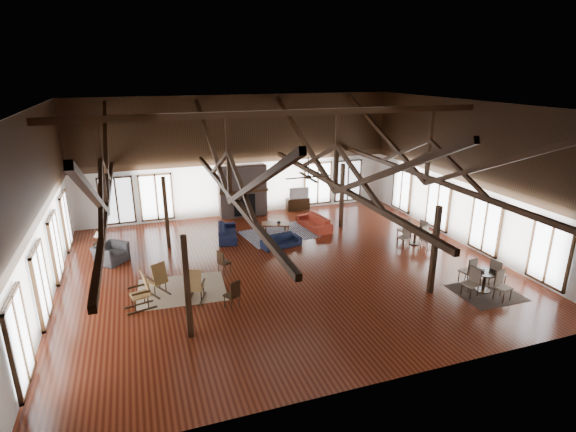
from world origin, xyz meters
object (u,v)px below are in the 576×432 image
object	(u,v)px
cafe_table_near	(485,278)
sofa_navy_left	(227,232)
tv_console	(298,204)
cafe_table_far	(415,234)
sofa_navy_front	(281,241)
sofa_orange	(314,222)
coffee_table	(275,225)
armchair	(111,253)

from	to	relation	value
cafe_table_near	sofa_navy_left	bearing A→B (deg)	132.98
tv_console	cafe_table_far	bearing A→B (deg)	-64.22
sofa_navy_front	sofa_orange	size ratio (longest dim) A/B	0.82
tv_console	sofa_navy_front	bearing A→B (deg)	-117.79
cafe_table_far	cafe_table_near	bearing A→B (deg)	-93.63
sofa_orange	coffee_table	bearing A→B (deg)	-96.14
sofa_navy_front	sofa_orange	xyz separation A→B (m)	(2.19, 1.65, 0.05)
coffee_table	tv_console	distance (m)	3.84
sofa_navy_left	cafe_table_near	world-z (taller)	cafe_table_near
tv_console	cafe_table_near	bearing A→B (deg)	-75.60
coffee_table	sofa_navy_left	bearing A→B (deg)	-164.10
sofa_orange	coffee_table	world-z (taller)	sofa_orange
sofa_navy_front	sofa_navy_left	world-z (taller)	sofa_navy_left
sofa_navy_front	tv_console	bearing A→B (deg)	52.08
coffee_table	cafe_table_near	world-z (taller)	cafe_table_near
tv_console	sofa_navy_left	bearing A→B (deg)	-145.75
sofa_orange	tv_console	xyz separation A→B (m)	(0.30, 3.07, 0.01)
armchair	cafe_table_far	world-z (taller)	cafe_table_far
coffee_table	tv_console	world-z (taller)	tv_console
sofa_navy_left	cafe_table_far	distance (m)	8.18
cafe_table_far	sofa_navy_front	bearing A→B (deg)	164.00
sofa_navy_front	sofa_navy_left	size ratio (longest dim) A/B	0.84
sofa_orange	armchair	bearing A→B (deg)	-91.33
cafe_table_near	tv_console	world-z (taller)	cafe_table_near
armchair	cafe_table_near	xyz separation A→B (m)	(12.02, -6.68, 0.13)
sofa_navy_left	armchair	size ratio (longest dim) A/B	1.80
armchair	coffee_table	bearing A→B (deg)	-40.63
sofa_navy_front	sofa_navy_left	distance (m)	2.59
sofa_navy_front	armchair	world-z (taller)	armchair
coffee_table	armchair	distance (m)	7.09
sofa_orange	armchair	size ratio (longest dim) A/B	1.84
coffee_table	cafe_table_near	xyz separation A→B (m)	(5.00, -7.63, 0.06)
cafe_table_far	sofa_navy_left	bearing A→B (deg)	156.35
sofa_orange	cafe_table_far	xyz separation A→B (m)	(3.35, -3.23, 0.17)
sofa_navy_front	armchair	distance (m)	6.81
sofa_navy_front	tv_console	distance (m)	5.33
sofa_orange	tv_console	bearing A→B (deg)	166.67
sofa_navy_left	cafe_table_far	xyz separation A→B (m)	(7.49, -3.28, 0.17)
armchair	tv_console	size ratio (longest dim) A/B	0.91
cafe_table_near	tv_console	bearing A→B (deg)	104.40
sofa_navy_front	sofa_navy_left	xyz separation A→B (m)	(-1.96, 1.69, 0.05)
sofa_navy_left	tv_console	bearing A→B (deg)	-45.49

